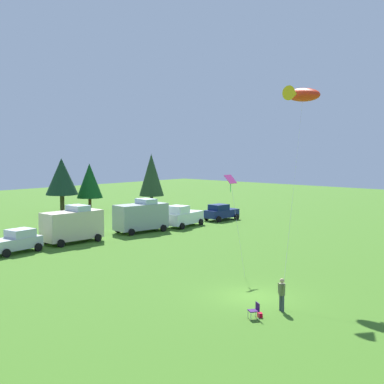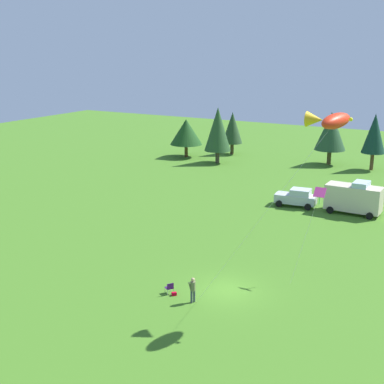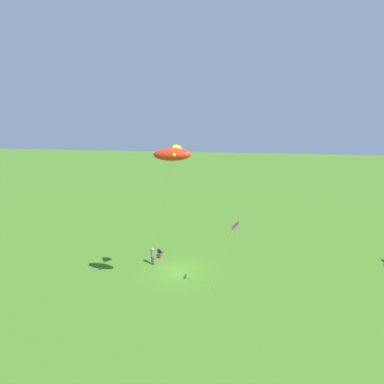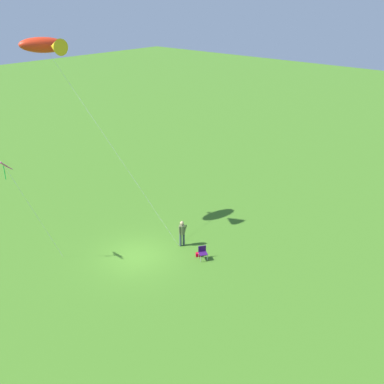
{
  "view_description": "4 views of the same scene",
  "coord_description": "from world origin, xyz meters",
  "views": [
    {
      "loc": [
        -24.68,
        -17.67,
        8.62
      ],
      "look_at": [
        -4.39,
        0.69,
        6.28
      ],
      "focal_mm": 50.0,
      "sensor_mm": 36.0,
      "label": 1
    },
    {
      "loc": [
        14.39,
        -30.5,
        16.12
      ],
      "look_at": [
        -1.81,
        -1.82,
        7.18
      ],
      "focal_mm": 50.0,
      "sensor_mm": 36.0,
      "label": 2
    },
    {
      "loc": [
        31.67,
        5.28,
        15.75
      ],
      "look_at": [
        -4.35,
        0.66,
        6.63
      ],
      "focal_mm": 35.0,
      "sensor_mm": 36.0,
      "label": 3
    },
    {
      "loc": [
        -18.05,
        15.31,
        14.88
      ],
      "look_at": [
        -3.93,
        -0.65,
        5.28
      ],
      "focal_mm": 42.0,
      "sensor_mm": 36.0,
      "label": 4
    }
  ],
  "objects": [
    {
      "name": "person_kite_flyer",
      "position": [
        -1.21,
        -2.78,
        1.02
      ],
      "size": [
        0.44,
        0.56,
        1.74
      ],
      "rotation": [
        0.0,
        0.0,
        2.75
      ],
      "color": "#374149",
      "rests_on": "ground"
    },
    {
      "name": "ground_plane",
      "position": [
        0.0,
        0.0,
        0.0
      ],
      "size": [
        160.0,
        160.0,
        0.0
      ],
      "primitive_type": "plane",
      "color": "#3F711F"
    },
    {
      "name": "kite_large_fish",
      "position": [
        6.1,
        0.65,
        11.98
      ],
      "size": [
        8.35,
        4.82,
        12.51
      ],
      "color": "red",
      "rests_on": "ground"
    },
    {
      "name": "kite_diamond_rainbow",
      "position": [
        4.47,
        5.09,
        6.18
      ],
      "size": [
        1.53,
        2.44,
        6.65
      ],
      "color": "#D23A90",
      "rests_on": "ground"
    },
    {
      "name": "folding_chair",
      "position": [
        -3.18,
        -2.48,
        0.49
      ],
      "size": [
        0.67,
        0.67,
        0.82
      ],
      "rotation": [
        0.0,
        0.0,
        2.56
      ],
      "color": "#321053",
      "rests_on": "ground"
    },
    {
      "name": "car_silver_compact",
      "position": [
        -2.49,
        21.65,
        0.95
      ],
      "size": [
        4.36,
        2.56,
        1.89
      ],
      "rotation": [
        0.0,
        0.0,
        0.1
      ],
      "color": "#B8BCC0",
      "rests_on": "ground"
    },
    {
      "name": "van_camper_beige",
      "position": [
        3.26,
        22.06,
        1.64
      ],
      "size": [
        5.45,
        2.71,
        3.34
      ],
      "rotation": [
        0.0,
        0.0,
        -0.03
      ],
      "color": "beige",
      "rests_on": "ground"
    },
    {
      "name": "car_navy_hatch",
      "position": [
        23.57,
        21.4,
        0.95
      ],
      "size": [
        4.34,
        2.51,
        1.89
      ],
      "rotation": [
        0.0,
        0.0,
        3.06
      ],
      "color": "navy",
      "rests_on": "ground"
    },
    {
      "name": "van_motorhome_grey",
      "position": [
        11.43,
        21.91,
        1.64
      ],
      "size": [
        5.64,
        3.17,
        3.34
      ],
      "rotation": [
        0.0,
        0.0,
        -0.13
      ],
      "color": "#95A29E",
      "rests_on": "ground"
    },
    {
      "name": "backpack_on_grass",
      "position": [
        -2.8,
        -2.51,
        0.11
      ],
      "size": [
        0.38,
        0.38,
        0.22
      ],
      "primitive_type": "cube",
      "rotation": [
        0.0,
        0.0,
        0.82
      ],
      "color": "red",
      "rests_on": "ground"
    },
    {
      "name": "truck_white_pickup",
      "position": [
        16.89,
        21.3,
        1.1
      ],
      "size": [
        5.24,
        3.0,
        2.34
      ],
      "rotation": [
        0.0,
        0.0,
        3.29
      ],
      "color": "white",
      "rests_on": "ground"
    }
  ]
}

